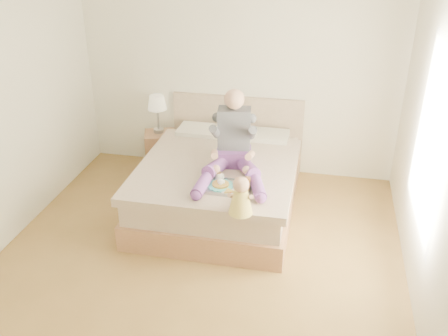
% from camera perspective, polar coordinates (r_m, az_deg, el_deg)
% --- Properties ---
extents(room, '(4.02, 4.22, 2.71)m').
position_cam_1_polar(room, '(4.29, -2.37, 5.75)').
color(room, brown).
rests_on(room, ground).
extents(bed, '(1.70, 2.18, 1.00)m').
position_cam_1_polar(bed, '(5.76, -0.32, -1.41)').
color(bed, '#8A6040').
rests_on(bed, ground).
extents(nightstand, '(0.49, 0.46, 0.49)m').
position_cam_1_polar(nightstand, '(6.73, -7.22, 2.08)').
color(nightstand, '#8A6040').
rests_on(nightstand, ground).
extents(lamp, '(0.24, 0.24, 0.50)m').
position_cam_1_polar(lamp, '(6.53, -7.66, 7.19)').
color(lamp, '#B1B4B8').
rests_on(lamp, nightstand).
extents(adult, '(0.73, 1.09, 0.87)m').
position_cam_1_polar(adult, '(5.27, 1.04, 2.37)').
color(adult, '#60317C').
rests_on(adult, bed).
extents(tray, '(0.45, 0.36, 0.12)m').
position_cam_1_polar(tray, '(4.99, 0.60, -2.04)').
color(tray, '#B1B4B8').
rests_on(tray, bed).
extents(baby, '(0.25, 0.33, 0.37)m').
position_cam_1_polar(baby, '(4.54, 1.94, -3.45)').
color(baby, '#EACF4A').
rests_on(baby, bed).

